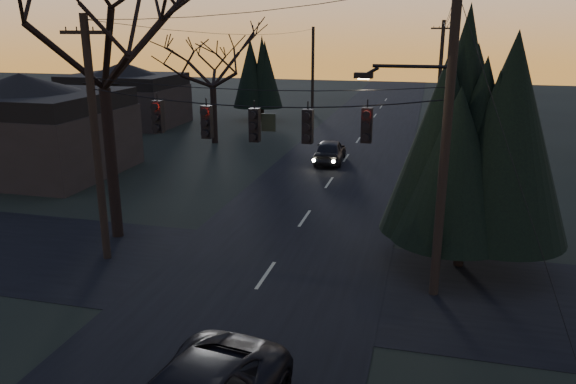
% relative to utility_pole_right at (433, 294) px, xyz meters
% --- Properties ---
extents(main_road, '(8.00, 120.00, 0.02)m').
position_rel_utility_pole_right_xyz_m(main_road, '(-5.50, 10.00, 0.01)').
color(main_road, black).
rests_on(main_road, ground).
extents(cross_road, '(60.00, 7.00, 0.02)m').
position_rel_utility_pole_right_xyz_m(cross_road, '(-5.50, 0.00, 0.01)').
color(cross_road, black).
rests_on(cross_road, ground).
extents(utility_pole_right, '(5.00, 0.30, 10.00)m').
position_rel_utility_pole_right_xyz_m(utility_pole_right, '(0.00, 0.00, 0.00)').
color(utility_pole_right, black).
rests_on(utility_pole_right, ground).
extents(utility_pole_left, '(1.80, 0.30, 8.50)m').
position_rel_utility_pole_right_xyz_m(utility_pole_left, '(-11.50, 0.00, 0.00)').
color(utility_pole_left, black).
rests_on(utility_pole_left, ground).
extents(utility_pole_far_r, '(1.80, 0.30, 8.50)m').
position_rel_utility_pole_right_xyz_m(utility_pole_far_r, '(0.00, 28.00, 0.00)').
color(utility_pole_far_r, black).
rests_on(utility_pole_far_r, ground).
extents(utility_pole_far_l, '(0.30, 0.30, 8.00)m').
position_rel_utility_pole_right_xyz_m(utility_pole_far_l, '(-11.50, 36.00, 0.00)').
color(utility_pole_far_l, black).
rests_on(utility_pole_far_l, ground).
extents(span_signal_assembly, '(11.50, 0.44, 1.65)m').
position_rel_utility_pole_right_xyz_m(span_signal_assembly, '(-5.74, 0.00, 5.20)').
color(span_signal_assembly, black).
rests_on(span_signal_assembly, ground).
extents(bare_tree_left, '(9.03, 9.03, 11.76)m').
position_rel_utility_pole_right_xyz_m(bare_tree_left, '(-12.30, 2.10, 8.22)').
color(bare_tree_left, black).
rests_on(bare_tree_left, ground).
extents(evergreen_right, '(4.72, 4.72, 8.25)m').
position_rel_utility_pole_right_xyz_m(evergreen_right, '(0.84, 2.51, 4.72)').
color(evergreen_right, black).
rests_on(evergreen_right, ground).
extents(bare_tree_dist, '(6.90, 6.90, 7.94)m').
position_rel_utility_pole_right_xyz_m(bare_tree_dist, '(-15.40, 20.58, 5.55)').
color(bare_tree_dist, black).
rests_on(bare_tree_dist, ground).
extents(evergreen_dist, '(3.49, 3.49, 6.55)m').
position_rel_utility_pole_right_xyz_m(evergreen_dist, '(-15.14, 31.40, 3.86)').
color(evergreen_dist, black).
rests_on(evergreen_dist, ground).
extents(house_left_near, '(10.00, 8.00, 5.60)m').
position_rel_utility_pole_right_xyz_m(house_left_near, '(-22.50, 10.00, 2.80)').
color(house_left_near, black).
rests_on(house_left_near, ground).
extents(house_left_far, '(9.00, 7.00, 5.20)m').
position_rel_utility_pole_right_xyz_m(house_left_far, '(-25.50, 26.00, 2.60)').
color(house_left_far, black).
rests_on(house_left_far, ground).
extents(sedan_oncoming_a, '(1.89, 4.28, 1.43)m').
position_rel_utility_pole_right_xyz_m(sedan_oncoming_a, '(-6.30, 16.63, 0.72)').
color(sedan_oncoming_a, black).
rests_on(sedan_oncoming_a, ground).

